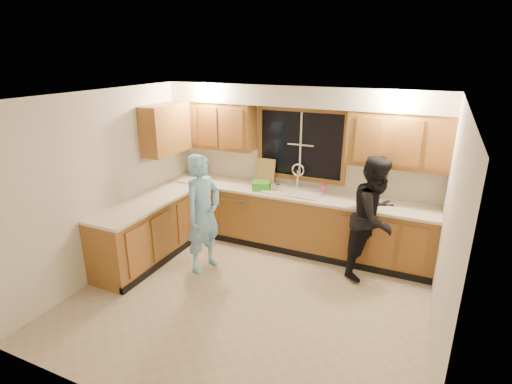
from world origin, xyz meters
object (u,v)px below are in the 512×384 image
knife_block (202,169)px  dish_crate (261,186)px  dishwasher (243,214)px  man (203,214)px  woman (375,217)px  sink (293,195)px  soap_bottle (323,187)px  stove (122,247)px  bowl (365,201)px

knife_block → dish_crate: 1.27m
dishwasher → knife_block: bearing=168.4°
dishwasher → knife_block: 1.10m
dishwasher → man: man is taller
woman → sink: bearing=97.0°
dishwasher → dish_crate: bearing=-12.5°
dish_crate → knife_block: bearing=168.1°
knife_block → woman: bearing=-21.4°
sink → knife_block: size_ratio=3.83×
sink → man: bearing=-128.2°
woman → knife_block: size_ratio=7.55×
sink → soap_bottle: sink is taller
stove → woman: (3.08, 1.49, 0.40)m
dishwasher → stove: size_ratio=0.91×
man → knife_block: size_ratio=7.45×
stove → knife_block: knife_block is taller
knife_block → sink: bearing=-17.5°
woman → soap_bottle: size_ratio=9.85×
man → stove: bearing=139.4°
sink → man: 1.46m
sink → dish_crate: sink is taller
bowl → knife_block: bearing=176.2°
dishwasher → stove: bearing=-117.7°
stove → woman: 3.44m
dishwasher → man: 1.21m
sink → woman: bearing=-14.6°
stove → dish_crate: bearing=53.1°
knife_block → bowl: (2.82, -0.19, -0.08)m
woman → bowl: 0.38m
dishwasher → man: bearing=-92.8°
knife_block → bowl: 2.83m
soap_bottle → knife_block: bearing=180.0°
stove → dish_crate: 2.23m
man → bowl: bearing=-48.1°
sink → stove: 2.60m
stove → dishwasher: bearing=62.3°
man → bowl: (1.99, 1.13, 0.11)m
soap_bottle → man: bearing=-135.0°
man → woman: 2.33m
man → soap_bottle: size_ratio=9.72×
sink → soap_bottle: size_ratio=4.99×
dish_crate → stove: bearing=-126.9°
sink → man: man is taller
stove → dish_crate: dish_crate is taller
man → sink: bearing=-25.9°
sink → woman: woman is taller
man → soap_bottle: 1.87m
soap_bottle → dish_crate: bearing=-164.0°
sink → dish_crate: bearing=-169.5°
man → bowl: 2.29m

